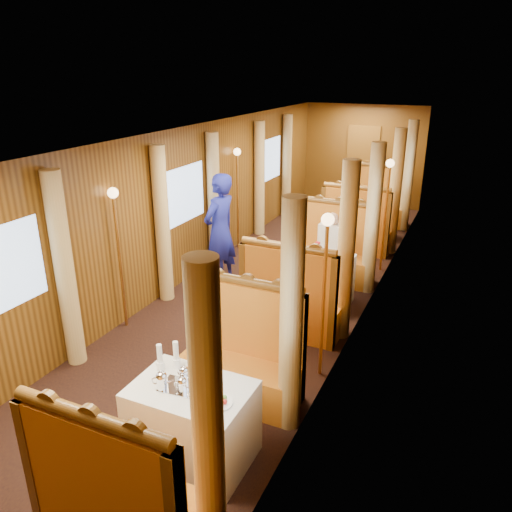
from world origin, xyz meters
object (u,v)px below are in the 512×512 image
Objects in this scene: teapot_right at (182,387)px; banquette_mid_fwd at (291,305)px; table_near at (193,423)px; teapot_back at (184,376)px; banquette_far_fwd at (356,230)px; rose_vase_far at (370,193)px; banquette_far_aft at (378,205)px; steward at (220,231)px; tea_tray at (180,387)px; teapot_left at (162,383)px; passenger at (331,241)px; banquette_mid_aft at (334,255)px; fruit_plate at (219,402)px; banquette_near_fwd at (119,503)px; rose_vase_mid at (318,246)px; banquette_near_aft at (242,361)px; table_far at (367,219)px.

banquette_mid_fwd is at bearing 85.14° from teapot_right.
teapot_back is at bearing 151.04° from table_near.
banquette_far_fwd reaches higher than rose_vase_far.
steward is at bearing -109.87° from banquette_far_aft.
tea_tray is at bearing -90.80° from banquette_far_fwd.
table_near is 6.21× the size of teapot_left.
teapot_left is at bearing -143.34° from tea_tray.
table_near is at bearing 22.87° from tea_tray.
teapot_back is 4.22m from passenger.
table_near is 0.78× the size of banquette_mid_aft.
banquette_far_aft is 8.12m from fruit_plate.
banquette_near_fwd is 7.00m from banquette_far_fwd.
table_near is 1.38× the size of passenger.
banquette_far_fwd is 2.03m from banquette_far_aft.
teapot_back is at bearing -90.92° from rose_vase_far.
teapot_right is 0.08× the size of steward.
tea_tray is 0.42m from fruit_plate.
banquette_mid_aft is 3.72× the size of rose_vase_far.
steward reaches higher than banquette_near_fwd.
banquette_mid_fwd is at bearing -90.00° from banquette_far_aft.
banquette_near_aft is at bearing -90.68° from rose_vase_mid.
banquette_mid_aft is at bearing 94.06° from fruit_plate.
tea_tray is at bearing -91.05° from banquette_mid_aft.
banquette_near_fwd is at bearing 29.17° from steward.
banquette_far_fwd is 6.03m from tea_tray.
banquette_mid_aft reaches higher than teapot_right.
rose_vase_mid reaches higher than table_far.
banquette_near_aft is 7.00m from banquette_far_aft.
teapot_right is at bearing -91.24° from banquette_near_aft.
steward is (-1.62, -2.45, 0.50)m from banquette_far_fwd.
rose_vase_far is at bearing 92.52° from fruit_plate.
table_far is 1.38× the size of passenger.
banquette_mid_fwd reaches higher than table_far.
steward is (-1.41, 3.67, 0.10)m from teapot_left.
teapot_right is (-0.02, -4.61, 0.39)m from banquette_mid_aft.
banquette_mid_aft is at bearing 90.00° from passenger.
banquette_far_aft is 7.97m from teapot_back.
banquette_near_aft is 9.17× the size of teapot_back.
passenger is (-0.00, -1.72, 0.32)m from banquette_far_fwd.
banquette_near_fwd is at bearing -90.00° from banquette_mid_aft.
teapot_back is at bearing -90.68° from banquette_far_aft.
banquette_mid_fwd is at bearing 90.00° from banquette_near_fwd.
banquette_near_aft is at bearing 42.25° from steward.
rose_vase_mid is at bearing -88.41° from banquette_mid_aft.
banquette_mid_aft is at bearing 90.00° from table_near.
banquette_near_fwd is 8.01m from table_far.
banquette_mid_fwd is 1.00× the size of banquette_far_aft.
table_near is at bearing 90.00° from banquette_near_fwd.
banquette_far_aft is 3.94× the size of tea_tray.
passenger is (1.62, 0.73, -0.18)m from steward.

